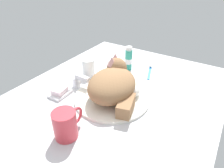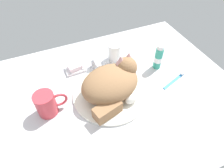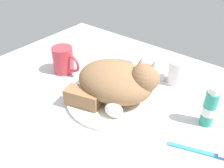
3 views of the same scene
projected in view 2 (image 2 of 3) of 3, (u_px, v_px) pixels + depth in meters
The scene contains 10 objects.
ground_plane at pixel (110, 97), 82.47cm from camera, with size 110.00×82.50×3.00cm, color silver.
sink_basin at pixel (110, 94), 80.95cm from camera, with size 31.12×31.12×1.13cm, color white.
faucet at pixel (95, 64), 90.64cm from camera, with size 14.68×8.91×6.24cm.
cat at pixel (113, 82), 76.39cm from camera, with size 27.02×24.26×14.41cm.
coffee_mug at pixel (47, 104), 71.98cm from camera, with size 12.04×7.60×9.77cm.
rinse_cup at pixel (114, 52), 93.95cm from camera, with size 6.11×6.11×8.51cm.
soap_dish at pixel (75, 69), 90.96cm from camera, with size 9.00×6.40×1.20cm, color white.
soap_bar at pixel (75, 67), 89.73cm from camera, with size 6.09×4.79×2.15cm, color silver.
toothpaste_bottle at pixel (158, 57), 88.72cm from camera, with size 3.71×3.71×12.51cm.
toothbrush at pixel (175, 79), 86.66cm from camera, with size 14.06×5.80×1.60cm.
Camera 2 is at (-19.78, -47.92, 62.87)cm, focal length 31.00 mm.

